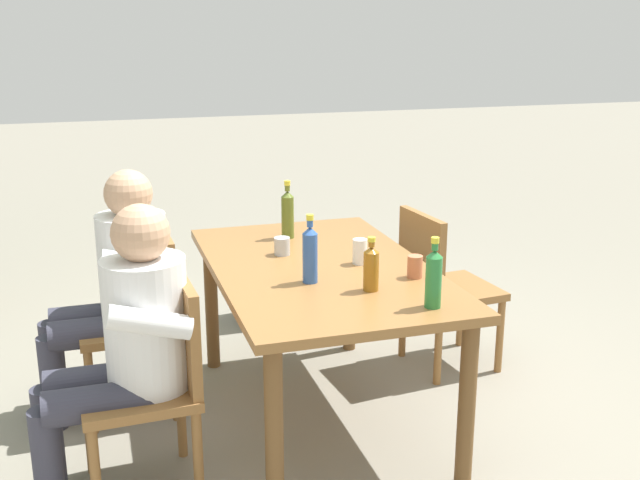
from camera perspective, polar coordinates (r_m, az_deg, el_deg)
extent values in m
plane|color=gray|center=(3.77, 0.00, -12.94)|extent=(24.00, 24.00, 0.00)
cube|color=olive|center=(3.47, 0.00, -2.22)|extent=(1.57, 0.95, 0.04)
cylinder|color=brown|center=(3.16, 10.86, -11.91)|extent=(0.07, 0.07, 0.72)
cylinder|color=brown|center=(4.35, 2.23, -3.71)|extent=(0.07, 0.07, 0.72)
cylinder|color=brown|center=(2.91, -3.43, -14.25)|extent=(0.07, 0.07, 0.72)
cylinder|color=brown|center=(4.17, -8.07, -4.75)|extent=(0.07, 0.07, 0.72)
cube|color=olive|center=(3.13, -13.39, -10.92)|extent=(0.46, 0.46, 0.04)
cube|color=olive|center=(3.06, -9.92, -6.63)|extent=(0.42, 0.06, 0.42)
cylinder|color=olive|center=(3.39, -16.80, -13.24)|extent=(0.04, 0.04, 0.41)
cylinder|color=olive|center=(3.07, -16.34, -16.61)|extent=(0.04, 0.04, 0.41)
cylinder|color=olive|center=(3.42, -10.30, -12.53)|extent=(0.04, 0.04, 0.41)
cylinder|color=olive|center=(3.10, -9.05, -15.76)|extent=(0.04, 0.04, 0.41)
cube|color=olive|center=(3.78, -14.18, -6.19)|extent=(0.45, 0.45, 0.04)
cube|color=olive|center=(3.71, -11.35, -2.59)|extent=(0.42, 0.05, 0.42)
cylinder|color=olive|center=(4.03, -16.91, -8.42)|extent=(0.04, 0.04, 0.41)
cylinder|color=olive|center=(3.69, -16.67, -10.78)|extent=(0.04, 0.04, 0.41)
cylinder|color=olive|center=(4.05, -11.50, -7.90)|extent=(0.04, 0.04, 0.41)
cylinder|color=olive|center=(3.71, -10.71, -10.19)|extent=(0.04, 0.04, 0.41)
cube|color=olive|center=(4.19, 9.80, -3.67)|extent=(0.48, 0.48, 0.04)
cube|color=olive|center=(4.02, 7.54, -0.98)|extent=(0.42, 0.08, 0.42)
cylinder|color=olive|center=(4.23, 13.23, -6.97)|extent=(0.04, 0.04, 0.41)
cylinder|color=olive|center=(4.52, 10.42, -5.29)|extent=(0.04, 0.04, 0.41)
cylinder|color=olive|center=(4.03, 8.79, -7.89)|extent=(0.04, 0.04, 0.41)
cylinder|color=olive|center=(4.33, 6.17, -6.05)|extent=(0.04, 0.04, 0.41)
cylinder|color=white|center=(3.02, -12.78, -6.08)|extent=(0.32, 0.32, 0.52)
sphere|color=tan|center=(2.91, -13.21, 0.50)|extent=(0.22, 0.22, 0.22)
cylinder|color=#383847|center=(3.20, -16.25, -10.11)|extent=(0.14, 0.40, 0.14)
cylinder|color=#383847|center=(3.31, -19.49, -13.88)|extent=(0.11, 0.11, 0.45)
cylinder|color=white|center=(3.17, -13.15, -3.53)|extent=(0.09, 0.31, 0.16)
cylinder|color=#383847|center=(3.04, -16.16, -11.57)|extent=(0.14, 0.40, 0.14)
cylinder|color=#383847|center=(3.16, -19.59, -15.47)|extent=(0.11, 0.11, 0.45)
cylinder|color=white|center=(2.81, -12.55, -6.00)|extent=(0.09, 0.31, 0.16)
cylinder|color=white|center=(3.68, -13.70, -2.08)|extent=(0.32, 0.32, 0.52)
sphere|color=tan|center=(3.59, -14.07, 3.38)|extent=(0.22, 0.22, 0.22)
cylinder|color=#383847|center=(3.85, -16.51, -5.60)|extent=(0.14, 0.40, 0.14)
cylinder|color=#383847|center=(3.94, -19.19, -8.88)|extent=(0.11, 0.11, 0.45)
cylinder|color=white|center=(3.84, -13.96, -0.13)|extent=(0.09, 0.31, 0.16)
cylinder|color=#383847|center=(3.68, -16.45, -6.60)|extent=(0.14, 0.40, 0.14)
cylinder|color=#383847|center=(3.78, -19.25, -9.99)|extent=(0.11, 0.11, 0.45)
cylinder|color=white|center=(3.48, -13.57, -1.79)|extent=(0.09, 0.31, 0.16)
cylinder|color=#287A38|center=(2.97, 8.43, -3.13)|extent=(0.06, 0.06, 0.20)
cone|color=#287A38|center=(2.94, 8.52, -1.01)|extent=(0.06, 0.06, 0.03)
cylinder|color=#287A38|center=(2.93, 8.54, -0.49)|extent=(0.03, 0.03, 0.03)
cylinder|color=yellow|center=(2.92, 8.56, -0.01)|extent=(0.03, 0.03, 0.02)
cylinder|color=#2D56A3|center=(3.22, -0.74, -1.36)|extent=(0.06, 0.06, 0.21)
cone|color=#2D56A3|center=(3.18, -0.75, 0.73)|extent=(0.06, 0.06, 0.03)
cylinder|color=#2D56A3|center=(3.18, -0.75, 1.24)|extent=(0.03, 0.03, 0.03)
cylinder|color=yellow|center=(3.17, -0.76, 1.71)|extent=(0.03, 0.03, 0.02)
cylinder|color=#996019|center=(3.13, 3.82, -2.34)|extent=(0.06, 0.06, 0.16)
cone|color=#996019|center=(3.11, 3.85, -0.71)|extent=(0.06, 0.06, 0.02)
cylinder|color=#996019|center=(3.10, 3.86, -0.31)|extent=(0.03, 0.03, 0.02)
cylinder|color=yellow|center=(3.09, 3.86, 0.05)|extent=(0.03, 0.03, 0.02)
cylinder|color=#566623|center=(3.89, -2.42, 1.69)|extent=(0.06, 0.06, 0.21)
cone|color=#566623|center=(3.86, -2.44, 3.44)|extent=(0.06, 0.06, 0.03)
cylinder|color=#566623|center=(3.85, -2.45, 3.87)|extent=(0.03, 0.03, 0.03)
cylinder|color=yellow|center=(3.85, -2.45, 4.26)|extent=(0.03, 0.03, 0.02)
cylinder|color=white|center=(3.48, 2.98, -0.86)|extent=(0.07, 0.07, 0.12)
cylinder|color=#B2B7BC|center=(3.62, -2.84, -0.46)|extent=(0.08, 0.08, 0.08)
cylinder|color=#BC6B47|center=(3.32, 7.07, -1.98)|extent=(0.07, 0.07, 0.10)
cube|color=maroon|center=(4.86, -3.60, -3.37)|extent=(0.29, 0.18, 0.43)
cube|color=maroon|center=(4.91, -2.22, -4.09)|extent=(0.20, 0.06, 0.19)
cube|color=black|center=(4.84, -4.54, -3.69)|extent=(0.32, 0.16, 0.40)
cube|color=black|center=(4.88, -3.28, -4.36)|extent=(0.23, 0.06, 0.17)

